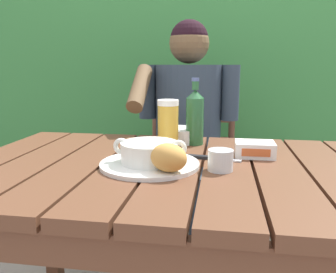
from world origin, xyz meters
TOP-DOWN VIEW (x-y plane):
  - dining_table at (-0.00, 0.00)m, footprint 1.33×0.82m
  - hedge_backdrop at (0.03, 1.55)m, footprint 2.96×0.88m
  - chair_near_diner at (-0.04, 0.85)m, footprint 0.48×0.41m
  - person_eating at (-0.04, 0.65)m, footprint 0.48×0.47m
  - serving_plate at (-0.08, -0.03)m, footprint 0.29×0.29m
  - soup_bowl at (-0.08, -0.03)m, footprint 0.22×0.17m
  - bread_roll at (-0.01, -0.11)m, footprint 0.13×0.12m
  - beer_glass at (-0.06, 0.20)m, footprint 0.07×0.07m
  - beer_bottle at (0.03, 0.28)m, footprint 0.07×0.07m
  - water_glass_small at (0.13, -0.04)m, footprint 0.07×0.07m
  - butter_tub at (0.24, 0.13)m, footprint 0.13×0.10m
  - table_knife at (0.09, 0.07)m, footprint 0.17×0.05m
  - diner_bowl at (-0.04, 0.31)m, footprint 0.15×0.15m

SIDE VIEW (x-z plane):
  - chair_near_diner at x=-0.04m, z-range -0.01..0.95m
  - dining_table at x=0.00m, z-range 0.28..1.04m
  - person_eating at x=-0.04m, z-range 0.11..1.37m
  - table_knife at x=0.09m, z-range 0.75..0.76m
  - serving_plate at x=-0.08m, z-range 0.76..0.77m
  - butter_tub at x=0.24m, z-range 0.76..0.80m
  - diner_bowl at x=-0.04m, z-range 0.76..0.81m
  - water_glass_small at x=0.13m, z-range 0.76..0.82m
  - soup_bowl at x=-0.08m, z-range 0.76..0.83m
  - bread_roll at x=-0.01m, z-range 0.77..0.84m
  - beer_glass at x=-0.06m, z-range 0.76..0.93m
  - beer_bottle at x=0.03m, z-range 0.74..0.98m
  - hedge_backdrop at x=0.03m, z-range -0.03..2.21m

